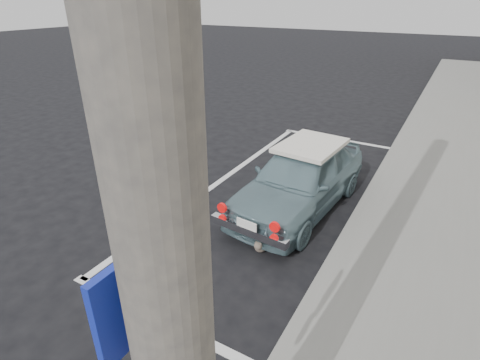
{
  "coord_description": "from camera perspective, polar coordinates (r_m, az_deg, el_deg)",
  "views": [
    {
      "loc": [
        2.82,
        -2.8,
        3.38
      ],
      "look_at": [
        0.17,
        1.82,
        0.75
      ],
      "focal_mm": 28.0,
      "sensor_mm": 36.0,
      "label": 1
    }
  ],
  "objects": [
    {
      "name": "pline_rear",
      "position": [
        4.7,
        -11.42,
        -20.34
      ],
      "size": [
        3.0,
        0.12,
        0.01
      ],
      "primitive_type": "cube",
      "color": "silver",
      "rests_on": "ground"
    },
    {
      "name": "ground",
      "position": [
        5.22,
        -12.1,
        -14.82
      ],
      "size": [
        80.0,
        80.0,
        0.0
      ],
      "primitive_type": "plane",
      "color": "black",
      "rests_on": "ground"
    },
    {
      "name": "cat",
      "position": [
        5.56,
        3.33,
        -9.7
      ],
      "size": [
        0.23,
        0.47,
        0.25
      ],
      "rotation": [
        0.0,
        0.0,
        0.06
      ],
      "color": "brown",
      "rests_on": "ground"
    },
    {
      "name": "pline_front",
      "position": [
        10.16,
        14.97,
        5.98
      ],
      "size": [
        3.0,
        0.12,
        0.01
      ],
      "primitive_type": "cube",
      "color": "silver",
      "rests_on": "ground"
    },
    {
      "name": "sidewalk",
      "position": [
        5.84,
        28.37,
        -11.89
      ],
      "size": [
        2.8,
        40.0,
        0.15
      ],
      "primitive_type": "cube",
      "color": "slate",
      "rests_on": "ground"
    },
    {
      "name": "pline_side",
      "position": [
        7.67,
        -2.58,
        0.16
      ],
      "size": [
        0.12,
        7.0,
        0.01
      ],
      "primitive_type": "cube",
      "color": "silver",
      "rests_on": "ground"
    },
    {
      "name": "retro_coupe",
      "position": [
        6.5,
        9.15,
        0.31
      ],
      "size": [
        1.61,
        3.42,
        1.13
      ],
      "rotation": [
        0.0,
        0.0,
        -0.09
      ],
      "color": "slate",
      "rests_on": "ground"
    }
  ]
}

